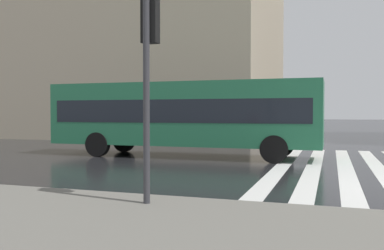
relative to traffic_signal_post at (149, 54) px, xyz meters
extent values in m
cube|color=silver|center=(7.67, -4.62, -2.86)|extent=(13.00, 0.50, 0.01)
cube|color=silver|center=(7.67, -3.62, -2.86)|extent=(13.00, 0.50, 0.01)
cube|color=silver|center=(7.67, -2.62, -2.86)|extent=(13.00, 0.50, 0.01)
cube|color=silver|center=(7.67, -1.62, -2.86)|extent=(13.00, 0.50, 0.01)
cube|color=tan|center=(24.39, 16.09, 6.62)|extent=(16.43, 29.96, 18.97)
cylinder|color=#333338|center=(-0.12, 0.00, -0.83)|extent=(0.12, 0.12, 3.77)
cube|color=black|center=(0.06, 0.00, 0.63)|extent=(0.22, 0.30, 0.85)
sphere|color=red|center=(0.18, 0.00, 0.91)|extent=(0.17, 0.17, 0.17)
sphere|color=orange|center=(0.18, 0.00, 0.63)|extent=(0.17, 0.17, 0.17)
sphere|color=green|center=(0.18, 0.00, 0.35)|extent=(0.17, 0.17, 0.17)
cube|color=#236B47|center=(9.17, 2.60, -1.11)|extent=(2.50, 11.00, 2.50)
cube|color=black|center=(9.17, 2.60, -1.00)|extent=(2.52, 10.34, 0.90)
cylinder|color=black|center=(10.32, -1.25, -2.36)|extent=(0.30, 1.00, 1.00)
cylinder|color=black|center=(8.02, -1.25, -2.36)|extent=(0.30, 1.00, 1.00)
cylinder|color=black|center=(10.32, 5.90, -2.36)|extent=(0.30, 1.00, 1.00)
cylinder|color=black|center=(8.02, 5.90, -2.36)|extent=(0.30, 1.00, 1.00)
camera|label=1|loc=(-7.09, -3.18, -1.07)|focal=39.47mm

